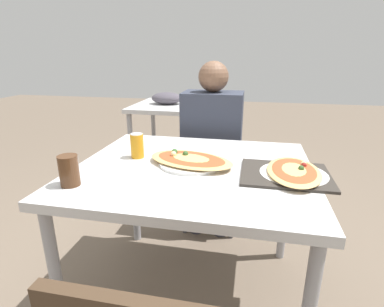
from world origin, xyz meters
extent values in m
plane|color=#6B5B4C|center=(0.00, 0.00, 0.00)|extent=(14.00, 14.00, 0.00)
cube|color=silver|center=(0.00, 0.00, 0.74)|extent=(1.10, 0.96, 0.04)
cylinder|color=#99999E|center=(-0.49, -0.43, 0.36)|extent=(0.05, 0.05, 0.72)
cylinder|color=#99999E|center=(-0.49, 0.43, 0.36)|extent=(0.05, 0.05, 0.72)
cylinder|color=#99999E|center=(0.49, 0.43, 0.36)|extent=(0.05, 0.05, 0.72)
cube|color=#3F2D1E|center=(-0.01, 0.74, 0.45)|extent=(0.40, 0.40, 0.04)
cube|color=#3F2D1E|center=(-0.01, 0.93, 0.67)|extent=(0.38, 0.03, 0.40)
cylinder|color=#38383D|center=(0.16, 0.57, 0.21)|extent=(0.03, 0.03, 0.43)
cylinder|color=#38383D|center=(-0.18, 0.57, 0.21)|extent=(0.03, 0.03, 0.43)
cylinder|color=#38383D|center=(0.16, 0.91, 0.21)|extent=(0.03, 0.03, 0.43)
cylinder|color=#38383D|center=(-0.18, 0.91, 0.21)|extent=(0.03, 0.03, 0.43)
cylinder|color=#2D2D38|center=(0.08, 0.61, 0.23)|extent=(0.10, 0.10, 0.47)
cylinder|color=#2D2D38|center=(-0.10, 0.61, 0.23)|extent=(0.10, 0.10, 0.47)
cube|color=#333847|center=(-0.01, 0.71, 0.74)|extent=(0.40, 0.26, 0.55)
sphere|color=brown|center=(-0.01, 0.71, 1.12)|extent=(0.20, 0.20, 0.20)
cylinder|color=white|center=(-0.02, 0.02, 0.76)|extent=(0.30, 0.30, 0.01)
ellipsoid|color=#E0AD66|center=(-0.02, 0.02, 0.78)|extent=(0.47, 0.35, 0.02)
ellipsoid|color=#C14C28|center=(-0.02, 0.02, 0.79)|extent=(0.39, 0.29, 0.01)
sphere|color=beige|center=(-0.11, 0.04, 0.79)|extent=(0.03, 0.03, 0.03)
sphere|color=#335928|center=(-0.05, 0.06, 0.79)|extent=(0.03, 0.03, 0.03)
sphere|color=#335928|center=(-0.11, 0.07, 0.80)|extent=(0.03, 0.03, 0.03)
cylinder|color=orange|center=(-0.30, 0.06, 0.82)|extent=(0.07, 0.07, 0.12)
cylinder|color=silver|center=(-0.30, 0.06, 0.88)|extent=(0.06, 0.06, 0.00)
cylinder|color=#4C2D19|center=(-0.44, -0.31, 0.82)|extent=(0.08, 0.08, 0.13)
cube|color=#332D28|center=(0.42, -0.03, 0.76)|extent=(0.38, 0.31, 0.01)
cylinder|color=white|center=(0.45, -0.03, 0.76)|extent=(0.29, 0.29, 0.01)
ellipsoid|color=#E0AD66|center=(0.45, -0.03, 0.78)|extent=(0.23, 0.37, 0.02)
ellipsoid|color=#C14C28|center=(0.45, -0.03, 0.79)|extent=(0.19, 0.30, 0.01)
sphere|color=#335928|center=(0.48, -0.03, 0.79)|extent=(0.02, 0.02, 0.02)
sphere|color=beige|center=(0.50, 0.03, 0.79)|extent=(0.03, 0.03, 0.03)
sphere|color=maroon|center=(0.50, 0.02, 0.79)|extent=(0.02, 0.02, 0.02)
cube|color=silver|center=(-0.41, 1.72, 0.74)|extent=(1.10, 0.80, 0.04)
ellipsoid|color=#4C4751|center=(-0.63, 1.72, 0.82)|extent=(0.32, 0.24, 0.12)
cylinder|color=#99999E|center=(-0.91, 1.37, 0.36)|extent=(0.05, 0.05, 0.72)
cylinder|color=#99999E|center=(0.09, 1.37, 0.36)|extent=(0.05, 0.05, 0.72)
cylinder|color=#99999E|center=(-0.91, 2.07, 0.36)|extent=(0.05, 0.05, 0.72)
cylinder|color=#99999E|center=(0.09, 2.07, 0.36)|extent=(0.05, 0.05, 0.72)
camera|label=1|loc=(0.26, -1.30, 1.27)|focal=28.00mm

